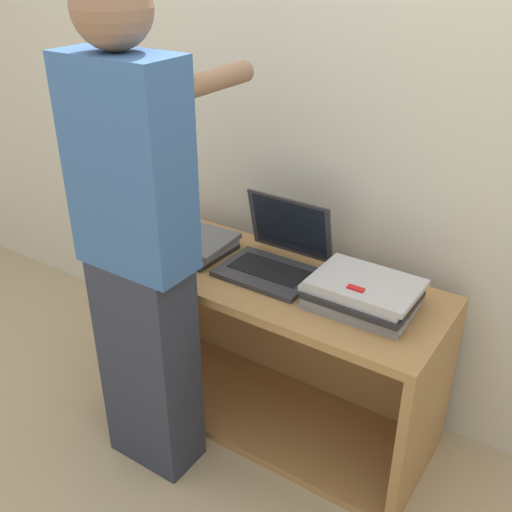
% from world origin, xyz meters
% --- Properties ---
extents(ground_plane, '(12.00, 12.00, 0.00)m').
position_xyz_m(ground_plane, '(0.00, 0.00, 0.00)').
color(ground_plane, tan).
extents(wall_back, '(8.00, 0.05, 2.40)m').
position_xyz_m(wall_back, '(0.00, 0.64, 1.20)').
color(wall_back, beige).
rests_on(wall_back, ground_plane).
extents(cart, '(1.40, 0.53, 0.70)m').
position_xyz_m(cart, '(0.00, 0.34, 0.35)').
color(cart, '#A87A47').
rests_on(cart, ground_plane).
extents(laptop_open, '(0.37, 0.33, 0.27)m').
position_xyz_m(laptop_open, '(0.00, 0.32, 0.76)').
color(laptop_open, '#333338').
rests_on(laptop_open, cart).
extents(laptop_stack_left, '(0.39, 0.28, 0.06)m').
position_xyz_m(laptop_stack_left, '(-0.40, 0.27, 0.74)').
color(laptop_stack_left, '#232326').
rests_on(laptop_stack_left, cart).
extents(laptop_stack_right, '(0.39, 0.28, 0.10)m').
position_xyz_m(laptop_stack_right, '(0.40, 0.27, 0.76)').
color(laptop_stack_right, gray).
rests_on(laptop_stack_right, cart).
extents(person, '(0.40, 0.54, 1.81)m').
position_xyz_m(person, '(-0.25, -0.16, 0.92)').
color(person, '#2D3342').
rests_on(person, ground_plane).
extents(inventory_tag, '(0.06, 0.02, 0.01)m').
position_xyz_m(inventory_tag, '(0.40, 0.20, 0.81)').
color(inventory_tag, red).
rests_on(inventory_tag, laptop_stack_right).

